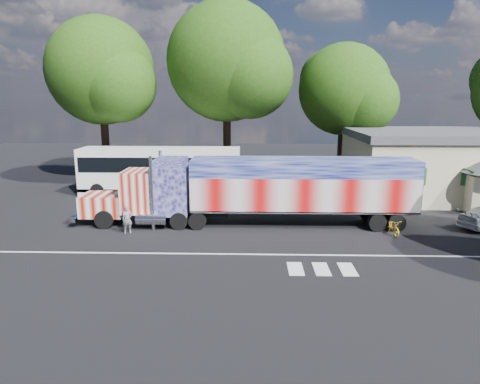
{
  "coord_description": "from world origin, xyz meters",
  "views": [
    {
      "loc": [
        0.75,
        -23.43,
        7.77
      ],
      "look_at": [
        0.0,
        3.0,
        1.9
      ],
      "focal_mm": 32.0,
      "sensor_mm": 36.0,
      "label": 1
    }
  ],
  "objects_px": {
    "semi_truck": "(260,189)",
    "tree_nw_a": "(102,72)",
    "coach_bus": "(161,170)",
    "tree_n_mid": "(228,62)",
    "bicycle": "(393,227)",
    "tree_ne_a": "(346,90)",
    "woman": "(127,219)"
  },
  "relations": [
    {
      "from": "woman",
      "to": "semi_truck",
      "type": "bearing_deg",
      "value": -10.94
    },
    {
      "from": "woman",
      "to": "bicycle",
      "type": "height_order",
      "value": "woman"
    },
    {
      "from": "bicycle",
      "to": "tree_ne_a",
      "type": "bearing_deg",
      "value": 81.36
    },
    {
      "from": "coach_bus",
      "to": "bicycle",
      "type": "relative_size",
      "value": 7.54
    },
    {
      "from": "coach_bus",
      "to": "tree_n_mid",
      "type": "distance_m",
      "value": 11.28
    },
    {
      "from": "bicycle",
      "to": "tree_nw_a",
      "type": "xyz_separation_m",
      "value": [
        -21.34,
        14.57,
        9.5
      ]
    },
    {
      "from": "semi_truck",
      "to": "tree_n_mid",
      "type": "xyz_separation_m",
      "value": [
        -2.64,
        13.16,
        8.46
      ]
    },
    {
      "from": "coach_bus",
      "to": "semi_truck",
      "type": "bearing_deg",
      "value": -46.97
    },
    {
      "from": "woman",
      "to": "tree_nw_a",
      "type": "relative_size",
      "value": 0.11
    },
    {
      "from": "semi_truck",
      "to": "tree_nw_a",
      "type": "xyz_separation_m",
      "value": [
        -13.71,
        12.8,
        7.67
      ]
    },
    {
      "from": "tree_ne_a",
      "to": "tree_nw_a",
      "type": "bearing_deg",
      "value": -173.91
    },
    {
      "from": "tree_ne_a",
      "to": "bicycle",
      "type": "bearing_deg",
      "value": -91.58
    },
    {
      "from": "semi_truck",
      "to": "tree_nw_a",
      "type": "relative_size",
      "value": 1.42
    },
    {
      "from": "tree_n_mid",
      "to": "tree_nw_a",
      "type": "xyz_separation_m",
      "value": [
        -11.07,
        -0.35,
        -0.79
      ]
    },
    {
      "from": "tree_n_mid",
      "to": "tree_ne_a",
      "type": "height_order",
      "value": "tree_n_mid"
    },
    {
      "from": "coach_bus",
      "to": "woman",
      "type": "relative_size",
      "value": 7.96
    },
    {
      "from": "bicycle",
      "to": "coach_bus",
      "type": "bearing_deg",
      "value": 139.46
    },
    {
      "from": "tree_nw_a",
      "to": "woman",
      "type": "bearing_deg",
      "value": -68.06
    },
    {
      "from": "bicycle",
      "to": "semi_truck",
      "type": "bearing_deg",
      "value": 159.91
    },
    {
      "from": "tree_n_mid",
      "to": "tree_ne_a",
      "type": "xyz_separation_m",
      "value": [
        10.73,
        1.97,
        -2.33
      ]
    },
    {
      "from": "semi_truck",
      "to": "tree_n_mid",
      "type": "height_order",
      "value": "tree_n_mid"
    },
    {
      "from": "semi_truck",
      "to": "tree_ne_a",
      "type": "relative_size",
      "value": 1.64
    },
    {
      "from": "coach_bus",
      "to": "woman",
      "type": "distance_m",
      "value": 10.56
    },
    {
      "from": "bicycle",
      "to": "tree_ne_a",
      "type": "height_order",
      "value": "tree_ne_a"
    },
    {
      "from": "semi_truck",
      "to": "woman",
      "type": "bearing_deg",
      "value": -166.08
    },
    {
      "from": "woman",
      "to": "bicycle",
      "type": "relative_size",
      "value": 0.95
    },
    {
      "from": "bicycle",
      "to": "tree_ne_a",
      "type": "distance_m",
      "value": 18.68
    },
    {
      "from": "coach_bus",
      "to": "bicycle",
      "type": "bearing_deg",
      "value": -33.48
    },
    {
      "from": "coach_bus",
      "to": "woman",
      "type": "xyz_separation_m",
      "value": [
        0.22,
        -10.5,
        -1.14
      ]
    },
    {
      "from": "coach_bus",
      "to": "tree_n_mid",
      "type": "bearing_deg",
      "value": 40.55
    },
    {
      "from": "woman",
      "to": "tree_nw_a",
      "type": "bearing_deg",
      "value": 87.07
    },
    {
      "from": "tree_nw_a",
      "to": "tree_n_mid",
      "type": "bearing_deg",
      "value": 1.83
    }
  ]
}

